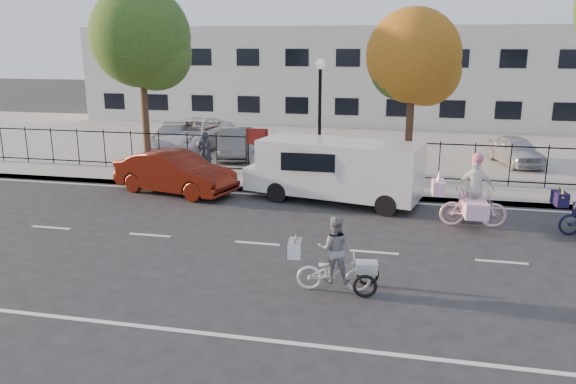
% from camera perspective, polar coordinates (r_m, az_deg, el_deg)
% --- Properties ---
extents(ground, '(120.00, 120.00, 0.00)m').
position_cam_1_polar(ground, '(14.59, -3.14, -5.25)').
color(ground, '#333334').
extents(road_markings, '(60.00, 9.52, 0.01)m').
position_cam_1_polar(road_markings, '(14.59, -3.14, -5.23)').
color(road_markings, silver).
rests_on(road_markings, ground).
extents(curb, '(60.00, 0.10, 0.15)m').
position_cam_1_polar(curb, '(19.26, 0.83, 0.02)').
color(curb, '#A8A399').
rests_on(curb, ground).
extents(sidewalk, '(60.00, 2.20, 0.15)m').
position_cam_1_polar(sidewalk, '(20.25, 1.42, 0.76)').
color(sidewalk, '#A8A399').
rests_on(sidewalk, ground).
extents(parking_lot, '(60.00, 15.60, 0.15)m').
position_cam_1_polar(parking_lot, '(28.86, 4.78, 4.97)').
color(parking_lot, '#A8A399').
rests_on(parking_lot, ground).
extents(iron_fence, '(58.00, 0.06, 1.50)m').
position_cam_1_polar(iron_fence, '(21.13, 2.00, 3.64)').
color(iron_fence, black).
rests_on(iron_fence, sidewalk).
extents(building, '(34.00, 10.00, 6.00)m').
position_cam_1_polar(building, '(38.42, 6.91, 11.77)').
color(building, silver).
rests_on(building, ground).
extents(lamppost, '(0.36, 0.36, 4.33)m').
position_cam_1_polar(lamppost, '(20.34, 3.26, 9.49)').
color(lamppost, black).
rests_on(lamppost, sidewalk).
extents(street_sign, '(0.85, 0.06, 1.80)m').
position_cam_1_polar(street_sign, '(21.06, -3.16, 5.02)').
color(street_sign, black).
rests_on(street_sign, sidewalk).
extents(zebra_trike, '(1.89, 0.82, 1.62)m').
position_cam_1_polar(zebra_trike, '(11.75, 4.71, -7.12)').
color(zebra_trike, white).
rests_on(zebra_trike, ground).
extents(unicorn_bike, '(2.11, 1.47, 2.12)m').
position_cam_1_polar(unicorn_bike, '(16.48, 18.25, -0.76)').
color(unicorn_bike, '#FEC1C9').
rests_on(unicorn_bike, ground).
extents(white_van, '(5.94, 2.95, 2.00)m').
position_cam_1_polar(white_van, '(18.13, 4.90, 2.37)').
color(white_van, white).
rests_on(white_van, ground).
extents(red_sedan, '(4.58, 2.63, 1.43)m').
position_cam_1_polar(red_sedan, '(19.66, -11.38, 1.95)').
color(red_sedan, '#541409').
rests_on(red_sedan, ground).
extents(pedestrian, '(0.71, 0.66, 1.62)m').
position_cam_1_polar(pedestrian, '(21.76, -8.46, 3.98)').
color(pedestrian, black).
rests_on(pedestrian, sidewalk).
extents(lot_car_a, '(2.51, 4.40, 1.20)m').
position_cam_1_polar(lot_car_a, '(26.14, -11.84, 5.18)').
color(lot_car_a, '#9C9CA3').
rests_on(lot_car_a, parking_lot).
extents(lot_car_b, '(2.90, 5.42, 1.45)m').
position_cam_1_polar(lot_car_b, '(26.81, -9.62, 5.79)').
color(lot_car_b, silver).
rests_on(lot_car_b, parking_lot).
extents(lot_car_c, '(2.16, 4.06, 1.27)m').
position_cam_1_polar(lot_car_c, '(24.70, -5.24, 4.96)').
color(lot_car_c, '#54585C').
rests_on(lot_car_c, parking_lot).
extents(lot_car_d, '(2.25, 3.68, 1.17)m').
position_cam_1_polar(lot_car_d, '(25.04, 22.08, 3.95)').
color(lot_car_d, '#B6B9BF').
rests_on(lot_car_d, parking_lot).
extents(tree_west, '(3.94, 3.94, 7.23)m').
position_cam_1_polar(tree_west, '(23.51, -14.36, 14.55)').
color(tree_west, '#442D1D').
rests_on(tree_west, ground).
extents(tree_mid, '(3.48, 3.44, 6.30)m').
position_cam_1_polar(tree_mid, '(21.46, 12.97, 12.89)').
color(tree_mid, '#442D1D').
rests_on(tree_mid, ground).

